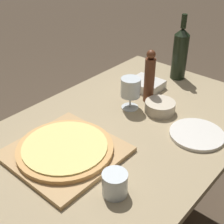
% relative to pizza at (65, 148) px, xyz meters
% --- Properties ---
extents(dining_table, '(0.86, 1.32, 0.78)m').
position_rel_pizza_xyz_m(dining_table, '(0.05, 0.29, -0.14)').
color(dining_table, '#9E8966').
rests_on(dining_table, ground_plane).
extents(cutting_board, '(0.38, 0.38, 0.02)m').
position_rel_pizza_xyz_m(cutting_board, '(-0.00, 0.00, -0.02)').
color(cutting_board, tan).
rests_on(cutting_board, dining_table).
extents(pizza, '(0.36, 0.36, 0.02)m').
position_rel_pizza_xyz_m(pizza, '(0.00, 0.00, 0.00)').
color(pizza, tan).
rests_on(pizza, cutting_board).
extents(wine_bottle, '(0.08, 0.08, 0.35)m').
position_rel_pizza_xyz_m(wine_bottle, '(-0.02, 0.84, 0.11)').
color(wine_bottle, black).
rests_on(wine_bottle, dining_table).
extents(pepper_mill, '(0.05, 0.05, 0.26)m').
position_rel_pizza_xyz_m(pepper_mill, '(-0.00, 0.53, 0.09)').
color(pepper_mill, '#5B2D19').
rests_on(pepper_mill, dining_table).
extents(wine_glass, '(0.09, 0.09, 0.15)m').
position_rel_pizza_xyz_m(wine_glass, '(-0.02, 0.42, 0.07)').
color(wine_glass, silver).
rests_on(wine_glass, dining_table).
extents(small_bowl, '(0.14, 0.14, 0.05)m').
position_rel_pizza_xyz_m(small_bowl, '(0.10, 0.48, -0.00)').
color(small_bowl, beige).
rests_on(small_bowl, dining_table).
extents(drinking_tumbler, '(0.08, 0.08, 0.08)m').
position_rel_pizza_xyz_m(drinking_tumbler, '(0.26, -0.03, 0.01)').
color(drinking_tumbler, silver).
rests_on(drinking_tumbler, dining_table).
extents(dinner_plate, '(0.22, 0.22, 0.01)m').
position_rel_pizza_xyz_m(dinner_plate, '(0.31, 0.43, -0.02)').
color(dinner_plate, silver).
rests_on(dinner_plate, dining_table).
extents(food_container, '(0.16, 0.14, 0.04)m').
position_rel_pizza_xyz_m(food_container, '(-0.08, 0.62, -0.01)').
color(food_container, beige).
rests_on(food_container, dining_table).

